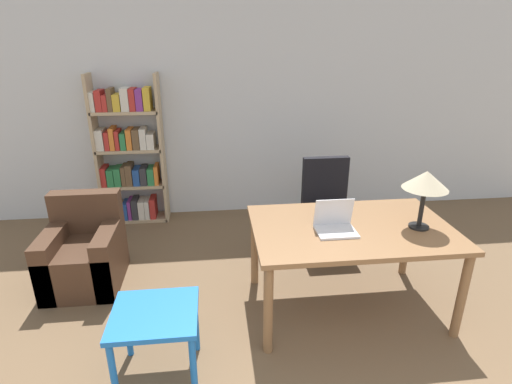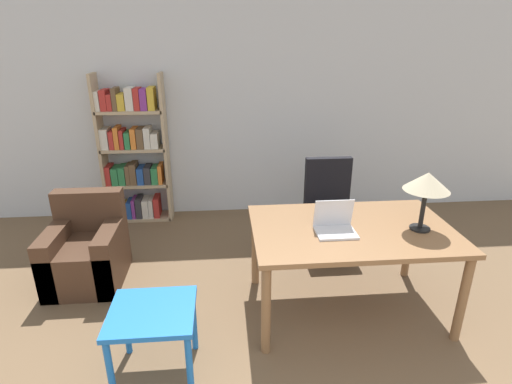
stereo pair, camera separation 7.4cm
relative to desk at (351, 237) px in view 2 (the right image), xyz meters
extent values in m
cube|color=silver|center=(-0.57, 2.22, 0.67)|extent=(8.00, 0.06, 2.70)
cube|color=olive|center=(0.00, 0.00, 0.07)|extent=(1.60, 1.02, 0.04)
cylinder|color=olive|center=(-0.74, -0.45, -0.32)|extent=(0.07, 0.07, 0.73)
cylinder|color=olive|center=(0.74, -0.45, -0.32)|extent=(0.07, 0.07, 0.73)
cylinder|color=olive|center=(-0.74, 0.45, -0.32)|extent=(0.07, 0.07, 0.73)
cylinder|color=olive|center=(0.74, 0.45, -0.32)|extent=(0.07, 0.07, 0.73)
cube|color=silver|center=(-0.16, -0.10, 0.10)|extent=(0.31, 0.24, 0.02)
cube|color=silver|center=(-0.16, 0.00, 0.22)|extent=(0.31, 0.05, 0.23)
cube|color=#19233D|center=(-0.16, 0.00, 0.22)|extent=(0.28, 0.04, 0.20)
cylinder|color=black|center=(0.52, -0.08, 0.10)|extent=(0.16, 0.16, 0.01)
cylinder|color=black|center=(0.52, -0.08, 0.26)|extent=(0.04, 0.04, 0.31)
cone|color=#C6B793|center=(0.52, -0.08, 0.49)|extent=(0.35, 0.35, 0.14)
cylinder|color=black|center=(0.11, 0.96, -0.66)|extent=(0.55, 0.55, 0.04)
cylinder|color=#262626|center=(0.11, 0.96, -0.49)|extent=(0.06, 0.06, 0.31)
cube|color=black|center=(0.11, 0.96, -0.29)|extent=(0.52, 0.52, 0.10)
cube|color=black|center=(0.11, 1.18, 0.04)|extent=(0.49, 0.08, 0.56)
cube|color=blue|center=(-1.51, -0.59, -0.17)|extent=(0.56, 0.51, 0.04)
cylinder|color=blue|center=(-1.75, -0.81, -0.44)|extent=(0.04, 0.04, 0.49)
cylinder|color=blue|center=(-1.26, -0.81, -0.44)|extent=(0.04, 0.04, 0.49)
cylinder|color=blue|center=(-1.75, -0.37, -0.44)|extent=(0.04, 0.04, 0.49)
cylinder|color=blue|center=(-1.26, -0.37, -0.44)|extent=(0.04, 0.04, 0.49)
cube|color=#472D1E|center=(-2.32, 0.61, -0.47)|extent=(0.65, 0.72, 0.42)
cube|color=#472D1E|center=(-2.32, 0.89, -0.06)|extent=(0.65, 0.16, 0.40)
cube|color=#472D1E|center=(-2.56, 0.61, -0.40)|extent=(0.16, 0.72, 0.56)
cube|color=#472D1E|center=(-2.07, 0.61, -0.40)|extent=(0.16, 0.72, 0.56)
cube|color=tan|center=(-2.46, 2.03, 0.22)|extent=(0.04, 0.28, 1.81)
cube|color=tan|center=(-1.70, 2.03, 0.22)|extent=(0.04, 0.28, 1.81)
cube|color=tan|center=(-2.08, 2.03, -0.67)|extent=(0.76, 0.28, 0.04)
cube|color=#333338|center=(-2.41, 2.03, -0.53)|extent=(0.06, 0.24, 0.25)
cube|color=#7F338C|center=(-2.34, 2.03, -0.53)|extent=(0.06, 0.24, 0.24)
cube|color=gold|center=(-2.28, 2.03, -0.56)|extent=(0.05, 0.24, 0.18)
cube|color=#234C99|center=(-2.21, 2.03, -0.54)|extent=(0.06, 0.24, 0.21)
cube|color=#7F338C|center=(-2.15, 2.03, -0.53)|extent=(0.04, 0.24, 0.24)
cube|color=#333338|center=(-2.09, 2.03, -0.52)|extent=(0.07, 0.24, 0.26)
cube|color=silver|center=(-2.01, 2.03, -0.53)|extent=(0.08, 0.24, 0.23)
cube|color=silver|center=(-1.94, 2.03, -0.53)|extent=(0.05, 0.24, 0.24)
cube|color=#B72D28|center=(-1.87, 2.03, -0.52)|extent=(0.07, 0.24, 0.26)
cube|color=tan|center=(-2.08, 2.03, -0.21)|extent=(0.76, 0.28, 0.04)
cube|color=#B72D28|center=(-2.41, 2.03, -0.08)|extent=(0.06, 0.24, 0.23)
cube|color=#2D7F47|center=(-2.33, 2.03, -0.09)|extent=(0.08, 0.24, 0.21)
cube|color=#2D7F47|center=(-2.25, 2.03, -0.08)|extent=(0.08, 0.24, 0.22)
cube|color=brown|center=(-2.18, 2.03, -0.07)|extent=(0.05, 0.24, 0.24)
cube|color=brown|center=(-2.11, 2.03, -0.07)|extent=(0.08, 0.24, 0.26)
cube|color=#234C99|center=(-2.03, 2.03, -0.09)|extent=(0.08, 0.24, 0.20)
cube|color=#333338|center=(-1.94, 2.03, -0.09)|extent=(0.08, 0.24, 0.22)
cube|color=#2D7F47|center=(-1.85, 2.03, -0.09)|extent=(0.08, 0.24, 0.20)
cube|color=orange|center=(-1.79, 2.03, -0.08)|extent=(0.05, 0.24, 0.23)
cube|color=tan|center=(-2.08, 2.03, 0.24)|extent=(0.76, 0.28, 0.04)
cube|color=silver|center=(-2.39, 2.03, 0.38)|extent=(0.09, 0.24, 0.24)
cube|color=#B72D28|center=(-2.31, 2.03, 0.37)|extent=(0.05, 0.24, 0.21)
cube|color=orange|center=(-2.25, 2.03, 0.39)|extent=(0.05, 0.24, 0.26)
cube|color=#B72D28|center=(-2.20, 2.03, 0.37)|extent=(0.05, 0.24, 0.23)
cube|color=#2D7F47|center=(-2.13, 2.03, 0.36)|extent=(0.06, 0.24, 0.20)
cube|color=orange|center=(-2.06, 2.03, 0.38)|extent=(0.06, 0.24, 0.24)
cube|color=brown|center=(-1.98, 2.03, 0.38)|extent=(0.08, 0.24, 0.24)
cube|color=silver|center=(-1.90, 2.03, 0.38)|extent=(0.07, 0.24, 0.25)
cube|color=silver|center=(-1.82, 2.03, 0.35)|extent=(0.08, 0.24, 0.18)
cube|color=tan|center=(-2.08, 2.03, 0.69)|extent=(0.76, 0.28, 0.04)
cube|color=silver|center=(-2.41, 2.03, 0.82)|extent=(0.05, 0.24, 0.22)
cube|color=#B72D28|center=(-2.35, 2.03, 0.83)|extent=(0.07, 0.24, 0.23)
cube|color=#B72D28|center=(-2.28, 2.03, 0.80)|extent=(0.06, 0.24, 0.18)
cube|color=brown|center=(-2.22, 2.03, 0.84)|extent=(0.05, 0.24, 0.25)
cube|color=gold|center=(-2.15, 2.03, 0.81)|extent=(0.08, 0.24, 0.19)
cube|color=silver|center=(-2.06, 2.03, 0.84)|extent=(0.09, 0.24, 0.26)
cube|color=#B72D28|center=(-1.97, 2.03, 0.84)|extent=(0.07, 0.24, 0.25)
cube|color=#7F338C|center=(-1.90, 2.03, 0.83)|extent=(0.08, 0.24, 0.24)
cube|color=gold|center=(-1.81, 2.03, 0.84)|extent=(0.08, 0.24, 0.26)
camera|label=1|loc=(-1.09, -2.78, 1.51)|focal=28.00mm
camera|label=2|loc=(-1.01, -2.78, 1.51)|focal=28.00mm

